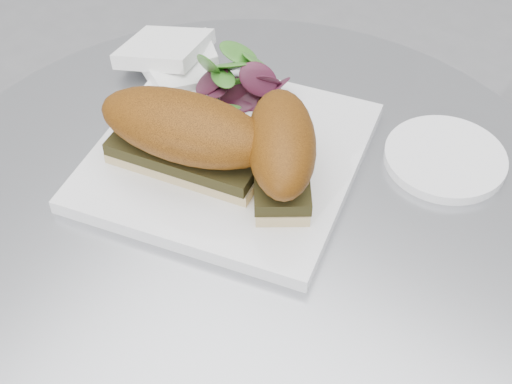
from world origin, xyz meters
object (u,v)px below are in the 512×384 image
plate (228,156)px  saucer (445,158)px  sandwich_right (281,149)px  sandwich_left (185,134)px

plate → saucer: 0.23m
sandwich_right → saucer: 0.19m
sandwich_left → saucer: sandwich_left is taller
plate → saucer: (0.19, 0.13, -0.00)m
sandwich_right → sandwich_left: bearing=-104.1°
sandwich_left → saucer: 0.28m
sandwich_right → saucer: size_ratio=1.23×
plate → sandwich_right: (0.07, -0.01, 0.05)m
sandwich_left → sandwich_right: same height
sandwich_right → saucer: (0.12, 0.14, -0.05)m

